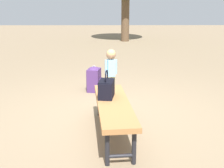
{
  "coord_description": "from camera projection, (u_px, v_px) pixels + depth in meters",
  "views": [
    {
      "loc": [
        -4.08,
        0.01,
        1.62
      ],
      "look_at": [
        0.09,
        -0.04,
        0.45
      ],
      "focal_mm": 45.16,
      "sensor_mm": 36.0,
      "label": 1
    }
  ],
  "objects": [
    {
      "name": "park_bench",
      "position": [
        113.0,
        106.0,
        3.53
      ],
      "size": [
        1.63,
        0.55,
        0.45
      ],
      "color": "#9E6B3D",
      "rests_on": "ground"
    },
    {
      "name": "ground_plane",
      "position": [
        110.0,
        113.0,
        4.36
      ],
      "size": [
        40.0,
        40.0,
        0.0
      ],
      "primitive_type": "plane",
      "color": "#7F6B51",
      "rests_on": "ground"
    },
    {
      "name": "backpack_small",
      "position": [
        111.0,
        101.0,
        4.52
      ],
      "size": [
        0.19,
        0.2,
        0.28
      ],
      "color": "#1E4C2D",
      "rests_on": "ground"
    },
    {
      "name": "child_standing",
      "position": [
        111.0,
        65.0,
        5.11
      ],
      "size": [
        0.17,
        0.23,
        0.86
      ],
      "color": "#CCCC8C",
      "rests_on": "ground"
    },
    {
      "name": "handbag",
      "position": [
        107.0,
        88.0,
        3.68
      ],
      "size": [
        0.34,
        0.22,
        0.37
      ],
      "color": "black",
      "rests_on": "park_bench"
    },
    {
      "name": "backpack_large",
      "position": [
        94.0,
        78.0,
        5.45
      ],
      "size": [
        0.34,
        0.3,
        0.51
      ],
      "color": "#4C2D66",
      "rests_on": "ground"
    }
  ]
}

